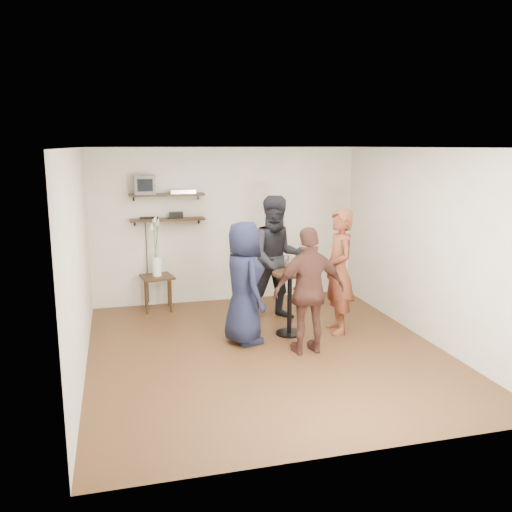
{
  "coord_description": "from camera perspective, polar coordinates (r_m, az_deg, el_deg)",
  "views": [
    {
      "loc": [
        -1.81,
        -6.41,
        2.63
      ],
      "look_at": [
        -0.03,
        0.4,
        1.19
      ],
      "focal_mm": 38.0,
      "sensor_mm": 36.0,
      "label": 1
    }
  ],
  "objects": [
    {
      "name": "person_navy",
      "position": [
        7.23,
        -1.31,
        -2.85
      ],
      "size": [
        0.67,
        0.89,
        1.65
      ],
      "primitive_type": "imported",
      "rotation": [
        0.0,
        0.0,
        1.77
      ],
      "color": "black",
      "rests_on": "room"
    },
    {
      "name": "shelf_lower",
      "position": [
        8.9,
        -9.29,
        3.82
      ],
      "size": [
        1.2,
        0.25,
        0.04
      ],
      "primitive_type": "cube",
      "color": "black",
      "rests_on": "room"
    },
    {
      "name": "room",
      "position": [
        6.79,
        1.12,
        0.3
      ],
      "size": [
        4.58,
        5.08,
        2.68
      ],
      "color": "#442416",
      "rests_on": "ground"
    },
    {
      "name": "vase_lilies",
      "position": [
        8.79,
        -10.43,
        -0.06
      ],
      "size": [
        0.2,
        0.2,
        1.01
      ],
      "rotation": [
        0.0,
        0.0,
        0.19
      ],
      "color": "white",
      "rests_on": "side_table"
    },
    {
      "name": "shelf_upper",
      "position": [
        8.86,
        -9.37,
        6.38
      ],
      "size": [
        1.2,
        0.25,
        0.04
      ],
      "primitive_type": "cube",
      "color": "black",
      "rests_on": "room"
    },
    {
      "name": "drinks_table",
      "position": [
        7.6,
        3.56,
        -4.08
      ],
      "size": [
        0.49,
        0.49,
        0.9
      ],
      "color": "black",
      "rests_on": "room"
    },
    {
      "name": "power_strip",
      "position": [
        8.93,
        -11.2,
        3.98
      ],
      "size": [
        0.3,
        0.05,
        0.03
      ],
      "primitive_type": "cube",
      "color": "black",
      "rests_on": "shelf_lower"
    },
    {
      "name": "radio",
      "position": [
        8.91,
        -8.41,
        4.29
      ],
      "size": [
        0.22,
        0.1,
        0.1
      ],
      "primitive_type": "cube",
      "color": "black",
      "rests_on": "shelf_lower"
    },
    {
      "name": "side_table",
      "position": [
        8.88,
        -10.33,
        -2.65
      ],
      "size": [
        0.55,
        0.55,
        0.57
      ],
      "rotation": [
        0.0,
        0.0,
        0.19
      ],
      "color": "black",
      "rests_on": "room"
    },
    {
      "name": "person_plaid",
      "position": [
        7.72,
        8.7,
        -1.61
      ],
      "size": [
        0.48,
        0.68,
        1.77
      ],
      "primitive_type": "imported",
      "rotation": [
        0.0,
        0.0,
        4.63
      ],
      "color": "red",
      "rests_on": "room"
    },
    {
      "name": "wine_glass_fr",
      "position": [
        7.48,
        4.08,
        -0.7
      ],
      "size": [
        0.07,
        0.07,
        0.21
      ],
      "color": "silver",
      "rests_on": "drinks_table"
    },
    {
      "name": "crt_monitor",
      "position": [
        8.82,
        -11.66,
        7.37
      ],
      "size": [
        0.32,
        0.3,
        0.3
      ],
      "primitive_type": "cube",
      "color": "#59595B",
      "rests_on": "shelf_upper"
    },
    {
      "name": "dvd_deck",
      "position": [
        8.88,
        -7.74,
        6.75
      ],
      "size": [
        0.4,
        0.24,
        0.06
      ],
      "primitive_type": "cube",
      "color": "silver",
      "rests_on": "shelf_upper"
    },
    {
      "name": "person_brown",
      "position": [
        6.91,
        5.65,
        -3.68
      ],
      "size": [
        0.97,
        0.44,
        1.63
      ],
      "primitive_type": "imported",
      "rotation": [
        0.0,
        0.0,
        3.18
      ],
      "color": "#45251D",
      "rests_on": "room"
    },
    {
      "name": "person_dark",
      "position": [
        8.18,
        2.28,
        -0.28
      ],
      "size": [
        0.96,
        0.76,
        1.9
      ],
      "primitive_type": "imported",
      "rotation": [
        0.0,
        0.0,
        -0.05
      ],
      "color": "black",
      "rests_on": "room"
    },
    {
      "name": "wine_glass_bl",
      "position": [
        7.53,
        3.26,
        -0.51
      ],
      "size": [
        0.07,
        0.07,
        0.22
      ],
      "color": "silver",
      "rests_on": "drinks_table"
    },
    {
      "name": "wine_glass_fl",
      "position": [
        7.45,
        3.3,
        -0.78
      ],
      "size": [
        0.07,
        0.07,
        0.2
      ],
      "color": "silver",
      "rests_on": "drinks_table"
    },
    {
      "name": "wine_glass_br",
      "position": [
        7.51,
        3.86,
        -0.72
      ],
      "size": [
        0.06,
        0.06,
        0.19
      ],
      "color": "silver",
      "rests_on": "drinks_table"
    }
  ]
}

